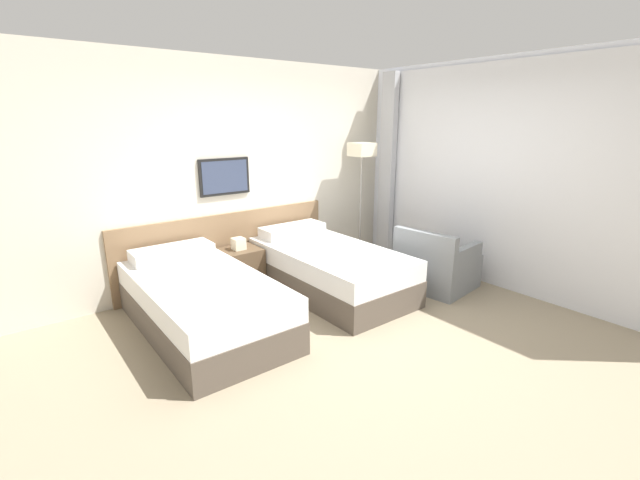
{
  "coord_description": "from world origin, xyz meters",
  "views": [
    {
      "loc": [
        -2.66,
        -2.77,
        2.01
      ],
      "look_at": [
        0.19,
        0.89,
        0.68
      ],
      "focal_mm": 24.0,
      "sensor_mm": 36.0,
      "label": 1
    }
  ],
  "objects_px": {
    "bed_near_window": "(329,269)",
    "armchair": "(436,267)",
    "nightstand": "(240,268)",
    "floor_lamp": "(362,159)",
    "bed_near_door": "(203,302)"
  },
  "relations": [
    {
      "from": "bed_near_window",
      "to": "armchair",
      "type": "height_order",
      "value": "armchair"
    },
    {
      "from": "nightstand",
      "to": "floor_lamp",
      "type": "distance_m",
      "value": 2.27
    },
    {
      "from": "nightstand",
      "to": "armchair",
      "type": "relative_size",
      "value": 0.7
    },
    {
      "from": "bed_near_door",
      "to": "floor_lamp",
      "type": "height_order",
      "value": "floor_lamp"
    },
    {
      "from": "armchair",
      "to": "floor_lamp",
      "type": "bearing_deg",
      "value": -8.31
    },
    {
      "from": "floor_lamp",
      "to": "bed_near_window",
      "type": "bearing_deg",
      "value": -149.39
    },
    {
      "from": "bed_near_window",
      "to": "bed_near_door",
      "type": "bearing_deg",
      "value": 180.0
    },
    {
      "from": "bed_near_window",
      "to": "floor_lamp",
      "type": "xyz_separation_m",
      "value": [
        1.12,
        0.66,
        1.19
      ]
    },
    {
      "from": "bed_near_door",
      "to": "nightstand",
      "type": "distance_m",
      "value": 1.09
    },
    {
      "from": "nightstand",
      "to": "armchair",
      "type": "bearing_deg",
      "value": -37.8
    },
    {
      "from": "bed_near_window",
      "to": "floor_lamp",
      "type": "relative_size",
      "value": 1.2
    },
    {
      "from": "bed_near_window",
      "to": "armchair",
      "type": "bearing_deg",
      "value": -33.14
    },
    {
      "from": "nightstand",
      "to": "armchair",
      "type": "xyz_separation_m",
      "value": [
        1.89,
        -1.47,
        0.01
      ]
    },
    {
      "from": "bed_near_door",
      "to": "armchair",
      "type": "distance_m",
      "value": 2.78
    },
    {
      "from": "bed_near_door",
      "to": "bed_near_window",
      "type": "relative_size",
      "value": 1.0
    }
  ]
}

